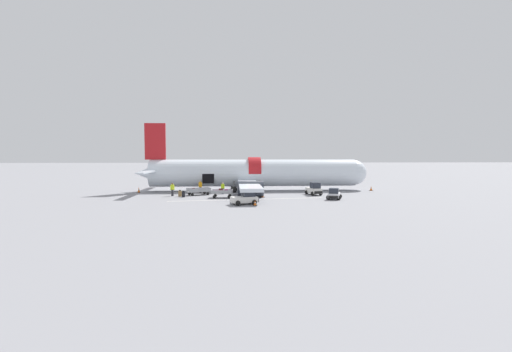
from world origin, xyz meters
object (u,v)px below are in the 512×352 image
Objects in this scene: airplane at (251,173)px; suitcase_on_tarmac_spare at (183,194)px; baggage_cart_queued at (222,193)px; ground_crew_loader_b at (200,186)px; baggage_tug_rear at (334,194)px; suitcase_on_tarmac_upright at (180,194)px; baggage_cart_loading at (199,192)px; ground_crew_loader_a at (172,189)px; baggage_tug_mid at (245,198)px; ground_crew_driver at (223,188)px; baggage_tug_lead at (314,190)px.

suitcase_on_tarmac_spare is at bearing -138.95° from airplane.
ground_crew_loader_b is at bearing 119.45° from baggage_cart_queued.
suitcase_on_tarmac_upright is at bearing 167.79° from baggage_tug_rear.
baggage_cart_loading reaches higher than suitcase_on_tarmac_upright.
baggage_cart_loading is at bearing 15.77° from ground_crew_loader_a.
baggage_tug_rear reaches higher than suitcase_on_tarmac_upright.
suitcase_on_tarmac_spare is at bearing -126.25° from baggage_cart_loading.
baggage_tug_mid is 3.60× the size of suitcase_on_tarmac_upright.
ground_crew_loader_b reaches higher than baggage_tug_rear.
airplane is at bearing 129.73° from baggage_tug_rear.
baggage_cart_queued is 2.19× the size of ground_crew_driver.
ground_crew_loader_b is at bearing 153.62° from baggage_tug_rear.
suitcase_on_tarmac_upright is at bearing -144.50° from baggage_cart_loading.
baggage_cart_loading is (-7.37, -5.54, -2.16)m from airplane.
baggage_tug_mid is at bearing -63.82° from ground_crew_loader_b.
suitcase_on_tarmac_spare is (0.55, -0.76, -0.02)m from suitcase_on_tarmac_upright.
airplane is 21.67× the size of ground_crew_driver.
baggage_tug_mid reaches higher than suitcase_on_tarmac_spare.
airplane is at bearing 64.80° from baggage_cart_queued.
baggage_tug_mid is 12.61m from ground_crew_loader_a.
baggage_tug_lead is at bearing 104.79° from baggage_tug_rear.
ground_crew_loader_b is at bearing 152.75° from ground_crew_driver.
baggage_tug_mid is 1.78× the size of ground_crew_loader_a.
airplane reaches higher than ground_crew_loader_a.
ground_crew_driver is 1.95× the size of suitcase_on_tarmac_spare.
airplane is 9.88× the size of baggage_cart_queued.
baggage_tug_lead is 15.53m from baggage_cart_loading.
airplane reaches higher than ground_crew_loader_b.
ground_crew_loader_b is 1.12× the size of ground_crew_driver.
suitcase_on_tarmac_spare is (-9.15, -7.97, -2.26)m from airplane.
suitcase_on_tarmac_spare is at bearing -174.98° from baggage_tug_lead.
baggage_tug_lead is at bearing 2.42° from suitcase_on_tarmac_upright.
ground_crew_loader_a reaches higher than baggage_tug_rear.
baggage_tug_rear is 20.78m from ground_crew_loader_a.
baggage_tug_mid is 1.12× the size of baggage_tug_rear.
suitcase_on_tarmac_upright is at bearing -143.41° from airplane.
baggage_tug_rear is 19.58m from suitcase_on_tarmac_upright.
airplane is 12.29m from suitcase_on_tarmac_upright.
baggage_tug_lead is 17.36m from suitcase_on_tarmac_spare.
ground_crew_driver is (-0.08, 4.20, 0.31)m from baggage_cart_queued.
baggage_tug_lead reaches higher than baggage_cart_loading.
baggage_cart_loading is 3.02m from suitcase_on_tarmac_spare.
airplane reaches higher than baggage_tug_mid.
baggage_tug_mid reaches higher than baggage_cart_queued.
airplane reaches higher than baggage_tug_lead.
baggage_tug_rear is at bearing -10.49° from baggage_cart_queued.
baggage_tug_rear is at bearing -13.48° from ground_crew_loader_a.
airplane is 10.56m from baggage_tug_lead.
ground_crew_loader_a reaches higher than ground_crew_driver.
ground_crew_driver reaches higher than suitcase_on_tarmac_upright.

